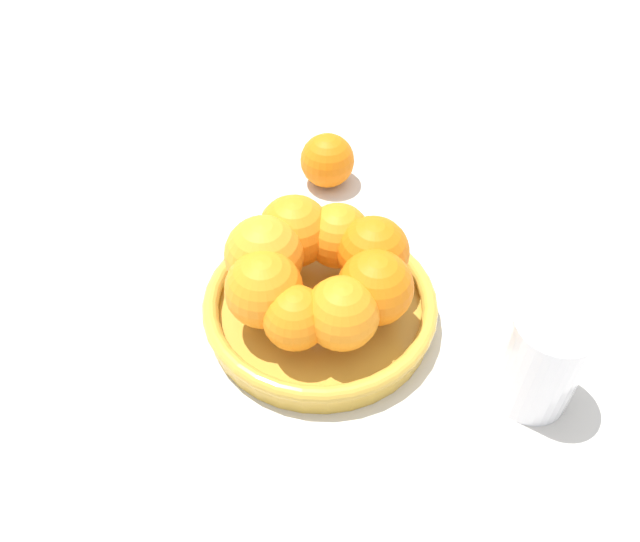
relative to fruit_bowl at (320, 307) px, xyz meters
The scene contains 5 objects.
ground_plane 0.02m from the fruit_bowl, ahead, with size 4.00×4.00×0.00m, color beige.
fruit_bowl is the anchor object (origin of this frame).
orange_pile 0.06m from the fruit_bowl, 68.76° to the right, with size 0.20×0.20×0.08m.
stray_orange 0.24m from the fruit_bowl, 118.02° to the right, with size 0.07×0.07×0.07m, color orange.
drinking_glass 0.23m from the fruit_bowl, 129.11° to the left, with size 0.07×0.07×0.11m, color white.
Camera 1 is at (0.19, 0.40, 0.53)m, focal length 35.00 mm.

